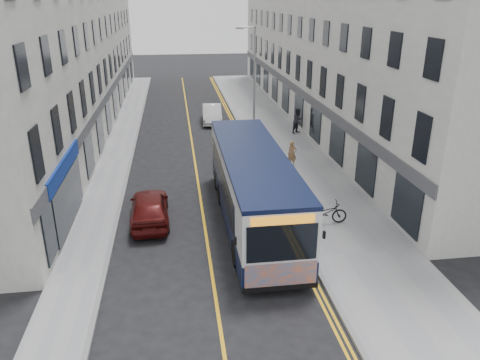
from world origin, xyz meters
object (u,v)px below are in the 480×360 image
object	(u,v)px
streetlamp	(253,83)
city_bus	(253,185)
car_maroon	(150,207)
bicycle	(325,212)
pedestrian_far	(298,121)
car_white	(212,114)
pedestrian_near	(292,154)

from	to	relation	value
streetlamp	city_bus	distance (m)	12.21
streetlamp	city_bus	xyz separation A→B (m)	(-1.96, -11.78, -2.52)
car_maroon	bicycle	bearing A→B (deg)	167.64
city_bus	car_maroon	world-z (taller)	city_bus
streetlamp	pedestrian_far	distance (m)	5.58
pedestrian_far	car_white	xyz separation A→B (m)	(-6.08, 4.53, -0.35)
car_white	pedestrian_far	bearing A→B (deg)	-33.52
bicycle	pedestrian_near	size ratio (longest dim) A/B	1.27
streetlamp	bicycle	xyz separation A→B (m)	(1.26, -12.48, -3.74)
city_bus	bicycle	world-z (taller)	city_bus
bicycle	car_white	xyz separation A→B (m)	(-3.50, 19.35, 0.07)
car_white	city_bus	bearing A→B (deg)	-85.95
city_bus	pedestrian_near	world-z (taller)	city_bus
streetlamp	pedestrian_near	distance (m)	6.19
streetlamp	car_maroon	distance (m)	13.36
city_bus	car_white	bearing A→B (deg)	90.89
pedestrian_near	car_white	bearing A→B (deg)	104.10
car_white	car_maroon	bearing A→B (deg)	-100.60
city_bus	streetlamp	bearing A→B (deg)	80.55
city_bus	pedestrian_near	size ratio (longest dim) A/B	7.48
bicycle	pedestrian_far	size ratio (longest dim) A/B	1.05
pedestrian_near	car_maroon	xyz separation A→B (m)	(-8.23, -6.15, -0.17)
bicycle	car_maroon	xyz separation A→B (m)	(-7.88, 1.46, 0.10)
city_bus	car_maroon	xyz separation A→B (m)	(-4.67, 0.77, -1.13)
streetlamp	car_maroon	bearing A→B (deg)	-121.05
city_bus	pedestrian_near	xyz separation A→B (m)	(3.56, 6.92, -0.96)
car_white	car_maroon	world-z (taller)	car_maroon
pedestrian_near	streetlamp	bearing A→B (deg)	104.16
streetlamp	bicycle	world-z (taller)	streetlamp
pedestrian_far	pedestrian_near	bearing A→B (deg)	-143.83
pedestrian_near	pedestrian_far	world-z (taller)	pedestrian_far
bicycle	pedestrian_far	xyz separation A→B (m)	(2.57, 14.82, 0.43)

